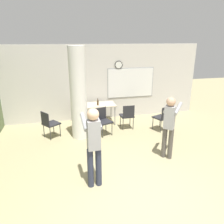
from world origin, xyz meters
TOP-DOWN VIEW (x-y plane):
  - ground_plane at (0.00, 0.00)m, footprint 24.00×24.00m
  - wall_back at (0.03, 5.06)m, footprint 8.00×0.15m
  - support_pillar at (-0.87, 3.43)m, footprint 0.49×0.49m
  - folding_table at (-0.23, 4.46)m, footprint 1.49×0.74m
  - bottle_on_table at (-0.13, 4.35)m, footprint 0.06×0.06m
  - waste_bin at (-0.23, 3.83)m, footprint 0.25×0.25m
  - chair_table_front at (-0.12, 3.47)m, footprint 0.57×0.57m
  - chair_near_pillar at (-1.80, 3.58)m, footprint 0.61×0.61m
  - chair_mid_room at (1.88, 3.29)m, footprint 0.57×0.57m
  - chair_table_right at (0.78, 3.72)m, footprint 0.44×0.44m
  - person_playing_front at (-0.80, 0.93)m, footprint 0.40×0.67m
  - person_playing_side at (1.23, 1.63)m, footprint 0.62×0.64m

SIDE VIEW (x-z plane):
  - ground_plane at x=0.00m, z-range 0.00..0.00m
  - waste_bin at x=-0.23m, z-range 0.00..0.33m
  - chair_table_front at x=-0.12m, z-range 0.08..0.95m
  - chair_near_pillar at x=-1.80m, z-range 0.08..0.95m
  - chair_mid_room at x=1.88m, z-range 0.08..0.95m
  - chair_table_right at x=0.78m, z-range 0.08..0.95m
  - folding_table at x=-0.23m, z-range 0.31..1.04m
  - bottle_on_table at x=-0.13m, z-range 0.70..0.95m
  - person_playing_side at x=1.23m, z-range 0.15..1.79m
  - person_playing_front at x=-0.80m, z-range 0.15..1.88m
  - wall_back at x=0.03m, z-range 0.00..2.80m
  - support_pillar at x=-0.87m, z-range 0.00..2.80m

